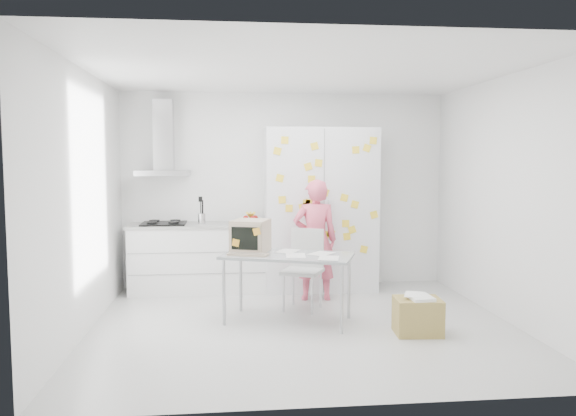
{
  "coord_description": "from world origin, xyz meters",
  "views": [
    {
      "loc": [
        -0.78,
        -5.85,
        1.79
      ],
      "look_at": [
        -0.09,
        0.76,
        1.2
      ],
      "focal_mm": 35.0,
      "sensor_mm": 36.0,
      "label": 1
    }
  ],
  "objects": [
    {
      "name": "cardboard_box",
      "position": [
        1.13,
        -0.41,
        0.19
      ],
      "size": [
        0.49,
        0.4,
        0.4
      ],
      "rotation": [
        0.0,
        0.0,
        -0.08
      ],
      "color": "#AB944A",
      "rests_on": "ground"
    },
    {
      "name": "person",
      "position": [
        0.3,
        1.1,
        0.77
      ],
      "size": [
        0.57,
        0.39,
        1.53
      ],
      "primitive_type": "imported",
      "rotation": [
        0.0,
        0.0,
        3.1
      ],
      "color": "#E85A75",
      "rests_on": "ground"
    },
    {
      "name": "tall_cabinet",
      "position": [
        0.45,
        1.67,
        1.1
      ],
      "size": [
        1.5,
        0.68,
        2.2
      ],
      "color": "silver",
      "rests_on": "ground"
    },
    {
      "name": "ceiling",
      "position": [
        0.0,
        0.0,
        2.7
      ],
      "size": [
        4.5,
        4.0,
        0.02
      ],
      "primitive_type": "cube",
      "color": "white",
      "rests_on": "walls"
    },
    {
      "name": "floor",
      "position": [
        0.0,
        0.0,
        -0.01
      ],
      "size": [
        4.5,
        4.0,
        0.02
      ],
      "primitive_type": "cube",
      "color": "silver",
      "rests_on": "ground"
    },
    {
      "name": "range_hood",
      "position": [
        -1.65,
        1.84,
        1.96
      ],
      "size": [
        0.7,
        0.48,
        1.01
      ],
      "color": "silver",
      "rests_on": "walls"
    },
    {
      "name": "counter_run",
      "position": [
        -1.2,
        1.7,
        0.47
      ],
      "size": [
        1.84,
        0.63,
        1.28
      ],
      "color": "white",
      "rests_on": "ground"
    },
    {
      "name": "desk",
      "position": [
        -0.41,
        0.29,
        0.84
      ],
      "size": [
        1.54,
        1.12,
        1.11
      ],
      "rotation": [
        0.0,
        0.0,
        -0.34
      ],
      "color": "#90979A",
      "rests_on": "ground"
    },
    {
      "name": "chair",
      "position": [
        0.1,
        0.7,
        0.54
      ],
      "size": [
        0.57,
        0.57,
        0.95
      ],
      "rotation": [
        0.0,
        0.0,
        -0.44
      ],
      "color": "beige",
      "rests_on": "ground"
    },
    {
      "name": "walls",
      "position": [
        0.0,
        0.72,
        1.35
      ],
      "size": [
        4.52,
        4.01,
        2.7
      ],
      "color": "white",
      "rests_on": "ground"
    }
  ]
}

